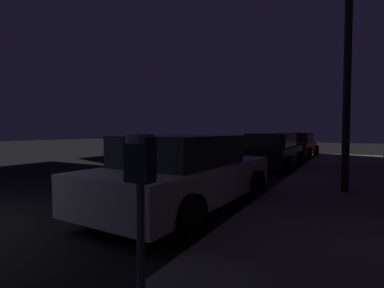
{
  "coord_description": "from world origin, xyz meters",
  "views": [
    {
      "loc": [
        5.62,
        -1.18,
        1.51
      ],
      "look_at": [
        4.1,
        1.59,
        1.37
      ],
      "focal_mm": 26.96,
      "sensor_mm": 36.0,
      "label": 1
    }
  ],
  "objects": [
    {
      "name": "car_silver",
      "position": [
        2.85,
        3.6,
        0.71
      ],
      "size": [
        2.21,
        4.53,
        1.43
      ],
      "color": "#B7B7BF",
      "rests_on": "ground"
    },
    {
      "name": "car_red",
      "position": [
        2.85,
        16.34,
        0.71
      ],
      "size": [
        2.25,
        4.28,
        1.43
      ],
      "color": "maroon",
      "rests_on": "ground"
    },
    {
      "name": "car_black",
      "position": [
        2.85,
        10.49,
        0.72
      ],
      "size": [
        2.04,
        4.07,
        1.43
      ],
      "color": "black",
      "rests_on": "ground"
    },
    {
      "name": "parking_meter",
      "position": [
        4.4,
        0.32,
        1.17
      ],
      "size": [
        0.19,
        0.19,
        1.34
      ],
      "color": "#59595B",
      "rests_on": "sidewalk"
    },
    {
      "name": "street_lamp",
      "position": [
        5.54,
        6.15,
        3.41
      ],
      "size": [
        0.44,
        0.44,
        4.85
      ],
      "color": "black",
      "rests_on": "sidewalk"
    }
  ]
}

